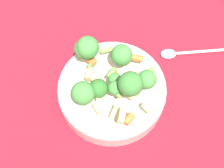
% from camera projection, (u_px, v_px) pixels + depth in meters
% --- Properties ---
extents(ground_plane, '(3.00, 3.00, 0.00)m').
position_uv_depth(ground_plane, '(112.00, 96.00, 0.68)').
color(ground_plane, maroon).
extents(bowl, '(0.22, 0.22, 0.05)m').
position_uv_depth(bowl, '(112.00, 91.00, 0.65)').
color(bowl, beige).
rests_on(bowl, ground_plane).
extents(pasta_salad, '(0.18, 0.20, 0.09)m').
position_uv_depth(pasta_salad, '(107.00, 73.00, 0.60)').
color(pasta_salad, '#8CB766').
rests_on(pasta_salad, bowl).
extents(spoon, '(0.17, 0.12, 0.01)m').
position_uv_depth(spoon, '(188.00, 53.00, 0.72)').
color(spoon, silver).
rests_on(spoon, ground_plane).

